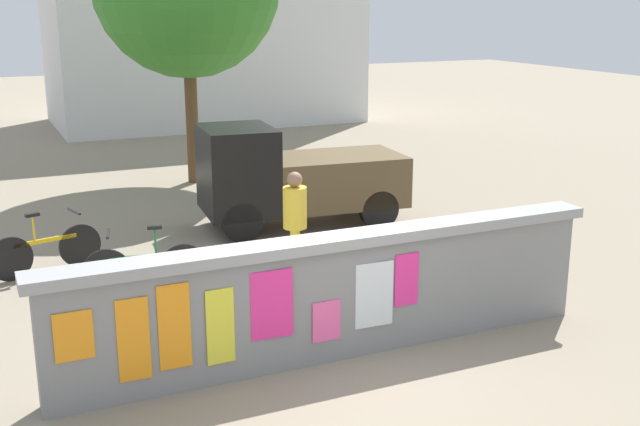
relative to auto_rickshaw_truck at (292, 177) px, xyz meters
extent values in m
plane|color=gray|center=(-1.62, 2.81, -0.90)|extent=(60.00, 60.00, 0.00)
cube|color=gray|center=(-1.62, -5.19, -0.24)|extent=(6.46, 0.30, 1.32)
cube|color=#959595|center=(-1.62, -5.19, 0.48)|extent=(6.66, 0.42, 0.12)
cube|color=orange|center=(-4.50, -5.35, -0.07)|extent=(0.38, 0.02, 0.50)
cube|color=orange|center=(-3.93, -5.35, -0.21)|extent=(0.32, 0.02, 0.88)
cube|color=orange|center=(-3.52, -5.35, -0.15)|extent=(0.33, 0.01, 0.91)
cube|color=yellow|center=(-3.03, -5.35, -0.23)|extent=(0.30, 0.02, 0.83)
cube|color=#F42D8C|center=(-2.46, -5.35, -0.08)|extent=(0.47, 0.03, 0.77)
cube|color=#F9599E|center=(-1.82, -5.35, -0.38)|extent=(0.34, 0.02, 0.47)
cube|color=silver|center=(-1.22, -5.35, -0.17)|extent=(0.47, 0.03, 0.77)
cube|color=#F42D8C|center=(-0.80, -5.35, -0.05)|extent=(0.31, 0.02, 0.63)
cylinder|color=black|center=(-1.15, -0.54, -0.55)|extent=(0.72, 0.27, 0.70)
cylinder|color=black|center=(-1.02, 0.75, -0.55)|extent=(0.72, 0.27, 0.70)
cylinder|color=black|center=(1.34, -0.78, -0.55)|extent=(0.72, 0.27, 0.70)
cylinder|color=black|center=(1.46, 0.51, -0.55)|extent=(0.72, 0.27, 0.70)
cube|color=black|center=(-0.99, 0.10, 0.20)|extent=(1.34, 1.61, 1.50)
cube|color=brown|center=(0.80, -0.08, -0.10)|extent=(2.53, 1.72, 0.90)
cylinder|color=black|center=(-0.45, -3.69, -0.60)|extent=(0.61, 0.15, 0.60)
cylinder|color=black|center=(0.84, -3.59, -0.60)|extent=(0.61, 0.17, 0.60)
cube|color=red|center=(0.20, -3.64, -0.32)|extent=(1.02, 0.32, 0.32)
cube|color=black|center=(0.40, -3.62, -0.14)|extent=(0.58, 0.26, 0.10)
cube|color=#262626|center=(-0.35, -3.68, -0.05)|extent=(0.09, 0.56, 0.03)
cylinder|color=black|center=(-3.66, -2.13, -0.57)|extent=(0.65, 0.17, 0.66)
cylinder|color=black|center=(-2.63, -2.34, -0.57)|extent=(0.65, 0.17, 0.66)
cube|color=#197233|center=(-3.14, -2.24, -0.39)|extent=(0.94, 0.23, 0.06)
cylinder|color=#197233|center=(-3.00, -2.27, -0.17)|extent=(0.04, 0.04, 0.40)
cube|color=black|center=(-3.00, -2.27, 0.03)|extent=(0.21, 0.12, 0.05)
cube|color=black|center=(-3.61, -2.14, -0.02)|extent=(0.13, 0.44, 0.03)
cylinder|color=black|center=(-3.82, -0.71, -0.57)|extent=(0.65, 0.21, 0.66)
cylinder|color=black|center=(-4.83, -0.98, -0.57)|extent=(0.65, 0.21, 0.66)
cube|color=gold|center=(-4.33, -0.85, -0.39)|extent=(0.93, 0.28, 0.06)
cylinder|color=gold|center=(-4.47, -0.89, -0.17)|extent=(0.04, 0.04, 0.40)
cube|color=black|center=(-4.47, -0.89, 0.03)|extent=(0.21, 0.13, 0.05)
cube|color=black|center=(-3.87, -0.73, -0.02)|extent=(0.15, 0.44, 0.03)
cylinder|color=yellow|center=(-1.03, -2.61, -0.50)|extent=(0.12, 0.12, 0.80)
cylinder|color=yellow|center=(-1.12, -2.76, -0.50)|extent=(0.12, 0.12, 0.80)
cylinder|color=yellow|center=(-1.07, -2.69, 0.20)|extent=(0.46, 0.46, 0.60)
sphere|color=#8C664C|center=(-1.07, -2.69, 0.61)|extent=(0.22, 0.22, 0.22)
cylinder|color=brown|center=(-0.63, 4.25, 0.55)|extent=(0.27, 0.27, 2.91)
camera|label=1|loc=(-5.24, -12.69, 3.05)|focal=44.25mm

